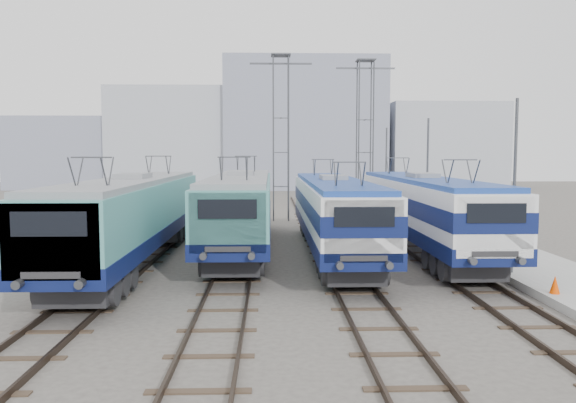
{
  "coord_description": "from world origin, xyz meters",
  "views": [
    {
      "loc": [
        -0.75,
        -19.2,
        4.88
      ],
      "look_at": [
        0.06,
        7.0,
        2.66
      ],
      "focal_mm": 35.0,
      "sensor_mm": 36.0,
      "label": 1
    }
  ],
  "objects_px": {
    "locomotive_center_right": "(333,208)",
    "mast_mid": "(427,177)",
    "mast_rear": "(386,171)",
    "mast_front": "(514,190)",
    "catenary_tower_west": "(281,130)",
    "locomotive_center_left": "(241,204)",
    "catenary_tower_east": "(365,131)",
    "safety_cone": "(555,285)",
    "locomotive_far_left": "(133,213)",
    "locomotive_far_right": "(423,206)"
  },
  "relations": [
    {
      "from": "locomotive_center_right",
      "to": "mast_mid",
      "type": "height_order",
      "value": "mast_mid"
    },
    {
      "from": "locomotive_center_right",
      "to": "mast_rear",
      "type": "height_order",
      "value": "mast_rear"
    },
    {
      "from": "mast_front",
      "to": "catenary_tower_west",
      "type": "bearing_deg",
      "value": 113.27
    },
    {
      "from": "mast_front",
      "to": "locomotive_center_left",
      "type": "bearing_deg",
      "value": 146.11
    },
    {
      "from": "catenary_tower_east",
      "to": "mast_front",
      "type": "bearing_deg",
      "value": -84.55
    },
    {
      "from": "catenary_tower_west",
      "to": "safety_cone",
      "type": "height_order",
      "value": "catenary_tower_west"
    },
    {
      "from": "locomotive_far_left",
      "to": "mast_rear",
      "type": "relative_size",
      "value": 2.68
    },
    {
      "from": "locomotive_center_left",
      "to": "catenary_tower_east",
      "type": "distance_m",
      "value": 17.65
    },
    {
      "from": "catenary_tower_east",
      "to": "mast_rear",
      "type": "xyz_separation_m",
      "value": [
        2.1,
        2.0,
        -3.14
      ]
    },
    {
      "from": "locomotive_far_left",
      "to": "locomotive_far_right",
      "type": "height_order",
      "value": "locomotive_far_left"
    },
    {
      "from": "locomotive_center_left",
      "to": "mast_rear",
      "type": "distance_m",
      "value": 19.96
    },
    {
      "from": "catenary_tower_east",
      "to": "locomotive_center_left",
      "type": "bearing_deg",
      "value": -120.74
    },
    {
      "from": "mast_mid",
      "to": "locomotive_far_right",
      "type": "bearing_deg",
      "value": -107.39
    },
    {
      "from": "locomotive_center_left",
      "to": "mast_mid",
      "type": "bearing_deg",
      "value": 23.47
    },
    {
      "from": "catenary_tower_west",
      "to": "safety_cone",
      "type": "xyz_separation_m",
      "value": [
        8.6,
        -23.31,
        -6.04
      ]
    },
    {
      "from": "locomotive_far_right",
      "to": "locomotive_center_left",
      "type": "bearing_deg",
      "value": 172.43
    },
    {
      "from": "locomotive_center_right",
      "to": "locomotive_center_left",
      "type": "bearing_deg",
      "value": 157.29
    },
    {
      "from": "locomotive_far_left",
      "to": "catenary_tower_west",
      "type": "relative_size",
      "value": 1.57
    },
    {
      "from": "locomotive_center_left",
      "to": "mast_front",
      "type": "height_order",
      "value": "mast_front"
    },
    {
      "from": "locomotive_far_right",
      "to": "catenary_tower_east",
      "type": "distance_m",
      "value": 16.48
    },
    {
      "from": "locomotive_far_left",
      "to": "safety_cone",
      "type": "xyz_separation_m",
      "value": [
        15.35,
        -6.53,
        -1.74
      ]
    },
    {
      "from": "catenary_tower_west",
      "to": "mast_rear",
      "type": "height_order",
      "value": "catenary_tower_west"
    },
    {
      "from": "locomotive_center_left",
      "to": "locomotive_center_right",
      "type": "relative_size",
      "value": 1.04
    },
    {
      "from": "locomotive_far_right",
      "to": "safety_cone",
      "type": "distance_m",
      "value": 9.75
    },
    {
      "from": "locomotive_far_left",
      "to": "locomotive_center_left",
      "type": "relative_size",
      "value": 1.0
    },
    {
      "from": "catenary_tower_west",
      "to": "mast_front",
      "type": "xyz_separation_m",
      "value": [
        8.6,
        -20.0,
        -3.14
      ]
    },
    {
      "from": "locomotive_far_right",
      "to": "catenary_tower_west",
      "type": "distance_m",
      "value": 16.05
    },
    {
      "from": "locomotive_center_left",
      "to": "mast_rear",
      "type": "bearing_deg",
      "value": 57.0
    },
    {
      "from": "catenary_tower_east",
      "to": "safety_cone",
      "type": "xyz_separation_m",
      "value": [
        2.1,
        -25.31,
        -6.04
      ]
    },
    {
      "from": "locomotive_far_right",
      "to": "catenary_tower_east",
      "type": "xyz_separation_m",
      "value": [
        -0.25,
        15.91,
        4.3
      ]
    },
    {
      "from": "mast_mid",
      "to": "locomotive_center_right",
      "type": "bearing_deg",
      "value": -133.92
    },
    {
      "from": "mast_front",
      "to": "mast_mid",
      "type": "relative_size",
      "value": 1.0
    },
    {
      "from": "mast_mid",
      "to": "safety_cone",
      "type": "distance_m",
      "value": 15.59
    },
    {
      "from": "catenary_tower_east",
      "to": "locomotive_center_right",
      "type": "bearing_deg",
      "value": -104.37
    },
    {
      "from": "locomotive_far_left",
      "to": "locomotive_center_right",
      "type": "bearing_deg",
      "value": 13.65
    },
    {
      "from": "locomotive_far_left",
      "to": "catenary_tower_east",
      "type": "bearing_deg",
      "value": 54.79
    },
    {
      "from": "locomotive_center_left",
      "to": "mast_mid",
      "type": "height_order",
      "value": "mast_mid"
    },
    {
      "from": "catenary_tower_west",
      "to": "catenary_tower_east",
      "type": "height_order",
      "value": "same"
    },
    {
      "from": "locomotive_center_left",
      "to": "mast_front",
      "type": "xyz_separation_m",
      "value": [
        10.85,
        -7.29,
        1.17
      ]
    },
    {
      "from": "locomotive_far_right",
      "to": "mast_mid",
      "type": "xyz_separation_m",
      "value": [
        1.85,
        5.91,
        1.16
      ]
    },
    {
      "from": "catenary_tower_east",
      "to": "safety_cone",
      "type": "bearing_deg",
      "value": -85.25
    },
    {
      "from": "locomotive_far_right",
      "to": "catenary_tower_west",
      "type": "bearing_deg",
      "value": 115.89
    },
    {
      "from": "locomotive_far_left",
      "to": "mast_rear",
      "type": "height_order",
      "value": "mast_rear"
    },
    {
      "from": "locomotive_far_right",
      "to": "mast_front",
      "type": "height_order",
      "value": "mast_front"
    },
    {
      "from": "mast_rear",
      "to": "safety_cone",
      "type": "bearing_deg",
      "value": -89.99
    },
    {
      "from": "locomotive_center_right",
      "to": "mast_front",
      "type": "xyz_separation_m",
      "value": [
        6.35,
        -5.41,
        1.2
      ]
    },
    {
      "from": "locomotive_center_left",
      "to": "catenary_tower_west",
      "type": "relative_size",
      "value": 1.56
    },
    {
      "from": "mast_rear",
      "to": "safety_cone",
      "type": "height_order",
      "value": "mast_rear"
    },
    {
      "from": "locomotive_center_left",
      "to": "locomotive_center_right",
      "type": "bearing_deg",
      "value": -22.71
    },
    {
      "from": "locomotive_far_left",
      "to": "mast_front",
      "type": "bearing_deg",
      "value": -11.85
    }
  ]
}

